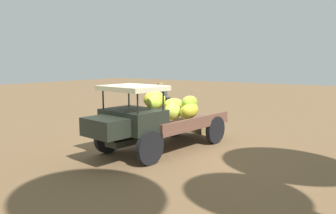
{
  "coord_description": "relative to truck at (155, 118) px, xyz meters",
  "views": [
    {
      "loc": [
        7.41,
        5.55,
        2.45
      ],
      "look_at": [
        -0.21,
        0.17,
        1.17
      ],
      "focal_mm": 35.25,
      "sensor_mm": 36.0,
      "label": 1
    }
  ],
  "objects": [
    {
      "name": "truck",
      "position": [
        0.0,
        0.0,
        0.0
      ],
      "size": [
        4.58,
        2.14,
        1.85
      ],
      "rotation": [
        0.0,
        0.0,
        -0.11
      ],
      "color": "black",
      "rests_on": "ground"
    },
    {
      "name": "ground_plane",
      "position": [
        -0.32,
        -0.13,
        -0.93
      ],
      "size": [
        60.0,
        60.0,
        0.0
      ],
      "primitive_type": "plane",
      "color": "brown"
    },
    {
      "name": "farmer",
      "position": [
        -1.95,
        -1.27,
        0.07
      ],
      "size": [
        0.55,
        0.51,
        1.74
      ],
      "rotation": [
        0.0,
        0.0,
        1.23
      ],
      "color": "#AEAD9E",
      "rests_on": "ground"
    },
    {
      "name": "wooden_crate",
      "position": [
        -2.78,
        -0.07,
        -0.74
      ],
      "size": [
        0.6,
        0.6,
        0.36
      ],
      "primitive_type": "cube",
      "rotation": [
        0.0,
        0.0,
        2.74
      ],
      "color": "olive",
      "rests_on": "ground"
    }
  ]
}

